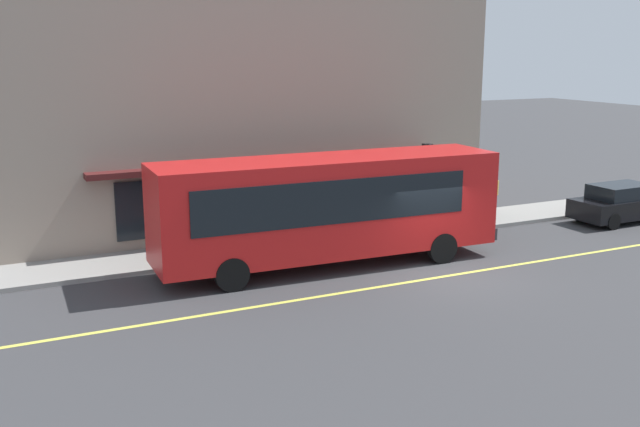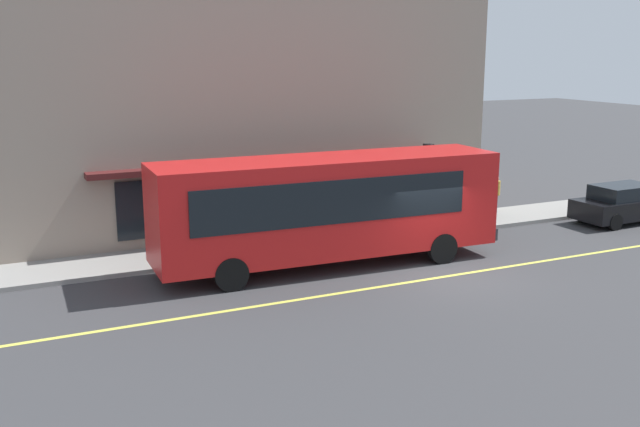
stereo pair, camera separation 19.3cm
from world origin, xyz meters
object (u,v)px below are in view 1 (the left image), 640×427
car_black (622,203)px  traffic_light (427,166)px  pedestrian_near_storefront (494,191)px  bus (329,205)px

car_black → traffic_light: bearing=166.1°
traffic_light → pedestrian_near_storefront: traffic_light is taller
traffic_light → pedestrian_near_storefront: (4.04, 1.04, -1.47)m
car_black → pedestrian_near_storefront: 5.00m
car_black → pedestrian_near_storefront: (-3.97, 3.02, 0.32)m
bus → traffic_light: bearing=24.3°
bus → traffic_light: (5.25, 2.37, 0.55)m
car_black → bus: bearing=-178.3°
traffic_light → bus: bearing=-155.7°
traffic_light → pedestrian_near_storefront: bearing=14.4°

